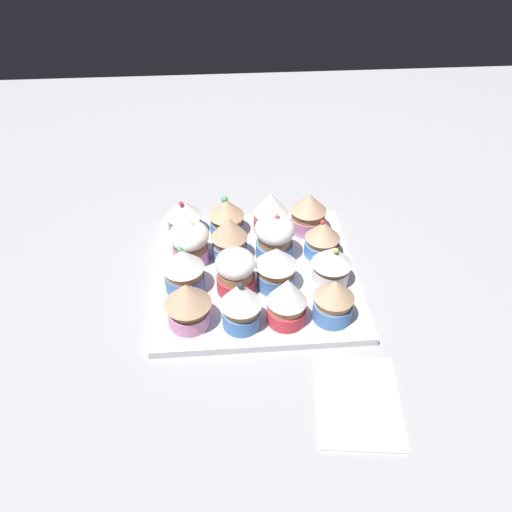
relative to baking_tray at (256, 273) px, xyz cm
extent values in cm
cube|color=#9E9EA3|center=(0.00, 0.00, -2.10)|extent=(180.00, 180.00, 3.00)
cube|color=silver|center=(0.00, 0.00, 0.00)|extent=(31.59, 31.59, 1.20)
cylinder|color=#477AC6|center=(-11.01, -10.06, 1.98)|extent=(5.66, 5.66, 2.75)
cylinder|color=#AD7F51|center=(-11.01, -10.06, 3.96)|extent=(5.12, 5.12, 1.21)
cone|color=tan|center=(-11.01, -10.06, 6.05)|extent=(5.74, 5.74, 2.99)
cylinder|color=white|center=(-3.17, -11.29, 1.81)|extent=(5.67, 5.67, 2.42)
cylinder|color=#AD7F51|center=(-3.17, -11.29, 3.53)|extent=(5.20, 5.20, 1.01)
cone|color=white|center=(-3.17, -11.29, 5.52)|extent=(6.23, 6.23, 2.98)
sphere|color=#EAD64C|center=(-3.66, -11.53, 6.88)|extent=(0.86, 0.86, 0.86)
cylinder|color=#477AC6|center=(3.49, -11.08, 1.75)|extent=(5.70, 5.70, 2.29)
cylinder|color=#AD7F51|center=(3.49, -11.08, 3.40)|extent=(5.12, 5.12, 1.02)
cone|color=tan|center=(3.49, -11.08, 5.43)|extent=(5.71, 5.71, 3.05)
sphere|color=red|center=(3.62, -10.90, 6.83)|extent=(0.86, 0.86, 0.86)
cylinder|color=pink|center=(10.21, -9.77, 1.97)|extent=(5.88, 5.88, 2.74)
cylinder|color=#AD7F51|center=(10.21, -9.77, 4.05)|extent=(5.60, 5.60, 1.42)
cone|color=tan|center=(10.21, -9.77, 6.32)|extent=(6.21, 6.21, 3.12)
cylinder|color=#D1333D|center=(-11.04, -3.46, 1.79)|extent=(5.61, 5.61, 2.38)
cylinder|color=#AD7F51|center=(-11.04, -3.46, 3.66)|extent=(4.96, 4.96, 1.35)
cone|color=white|center=(-11.04, -3.46, 6.31)|extent=(5.65, 5.65, 3.96)
cylinder|color=#477AC6|center=(-3.74, -2.73, 1.99)|extent=(5.76, 5.76, 2.78)
cylinder|color=#AD7F51|center=(-3.74, -2.73, 4.11)|extent=(5.51, 5.51, 1.45)
cone|color=white|center=(-3.74, -2.73, 6.37)|extent=(6.33, 6.33, 3.07)
cylinder|color=#477AC6|center=(3.55, -3.26, 1.91)|extent=(6.06, 6.06, 2.62)
cylinder|color=#AD7F51|center=(3.55, -3.26, 3.96)|extent=(5.35, 5.35, 1.48)
ellipsoid|color=white|center=(3.55, -3.26, 5.99)|extent=(6.50, 6.50, 4.31)
sphere|color=red|center=(3.72, -3.62, 8.01)|extent=(0.93, 0.93, 0.93)
cylinder|color=#D1333D|center=(10.81, -3.37, 1.88)|extent=(5.90, 5.90, 2.55)
cylinder|color=#AD7F51|center=(10.81, -3.37, 3.69)|extent=(5.50, 5.50, 1.07)
cone|color=white|center=(10.81, -3.37, 6.14)|extent=(6.01, 6.01, 3.83)
cylinder|color=#477AC6|center=(-11.44, 2.94, 1.91)|extent=(5.39, 5.39, 2.63)
cylinder|color=#AD7F51|center=(-11.44, 2.94, 3.95)|extent=(4.87, 4.87, 1.44)
cone|color=white|center=(-11.44, 2.94, 6.54)|extent=(5.88, 5.88, 3.74)
sphere|color=#333338|center=(-11.66, 2.94, 8.27)|extent=(0.94, 0.94, 0.94)
cylinder|color=#D1333D|center=(-4.12, 3.37, 1.89)|extent=(5.81, 5.81, 2.57)
cylinder|color=#AD7F51|center=(-4.12, 3.37, 3.86)|extent=(5.32, 5.32, 1.38)
ellipsoid|color=white|center=(-4.12, 3.37, 5.79)|extent=(6.00, 6.00, 4.14)
cylinder|color=#477AC6|center=(3.81, 3.98, 1.91)|extent=(5.63, 5.63, 2.62)
cylinder|color=#AD7F51|center=(3.81, 3.98, 3.95)|extent=(5.15, 5.15, 1.47)
cone|color=tan|center=(3.81, 3.98, 6.51)|extent=(5.90, 5.90, 3.66)
cylinder|color=#477AC6|center=(10.69, 4.21, 1.72)|extent=(5.81, 5.81, 2.23)
cylinder|color=#AD7F51|center=(10.69, 4.21, 3.47)|extent=(5.39, 5.39, 1.27)
cone|color=tan|center=(10.69, 4.21, 5.71)|extent=(6.15, 6.15, 3.20)
sphere|color=#4CB266|center=(10.99, 4.43, 7.13)|extent=(1.16, 1.16, 1.16)
cylinder|color=pink|center=(-10.54, 10.27, 1.83)|extent=(5.93, 5.93, 2.45)
cylinder|color=#AD7F51|center=(-10.54, 10.27, 3.74)|extent=(5.27, 5.27, 1.38)
cone|color=tan|center=(-10.54, 10.27, 6.18)|extent=(6.63, 6.63, 3.50)
cylinder|color=#477AC6|center=(-3.16, 11.04, 1.99)|extent=(5.99, 5.99, 2.79)
cylinder|color=#AD7F51|center=(-3.16, 11.04, 4.04)|extent=(5.65, 5.65, 1.31)
cone|color=white|center=(-3.16, 11.04, 6.33)|extent=(6.28, 6.28, 3.27)
sphere|color=#4CB266|center=(-2.83, 11.26, 7.83)|extent=(0.87, 0.87, 0.87)
cylinder|color=pink|center=(3.59, 10.31, 1.90)|extent=(5.86, 5.86, 2.60)
cylinder|color=#AD7F51|center=(3.59, 10.31, 3.71)|extent=(5.55, 5.55, 1.03)
ellipsoid|color=white|center=(3.59, 10.31, 5.52)|extent=(6.40, 6.40, 4.29)
sphere|color=#EAD64C|center=(3.75, 9.72, 7.54)|extent=(0.83, 0.83, 0.83)
cylinder|color=#477AC6|center=(10.91, 11.40, 1.75)|extent=(5.71, 5.71, 2.29)
cylinder|color=#AD7F51|center=(10.91, 11.40, 3.55)|extent=(5.27, 5.27, 1.31)
cone|color=white|center=(10.91, 11.40, 5.70)|extent=(6.07, 6.07, 3.01)
sphere|color=red|center=(10.31, 11.65, 7.09)|extent=(0.78, 0.78, 0.78)
cube|color=white|center=(-24.66, -10.96, -0.30)|extent=(14.90, 11.85, 0.60)
camera|label=1|loc=(-62.21, 4.83, 54.90)|focal=36.45mm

